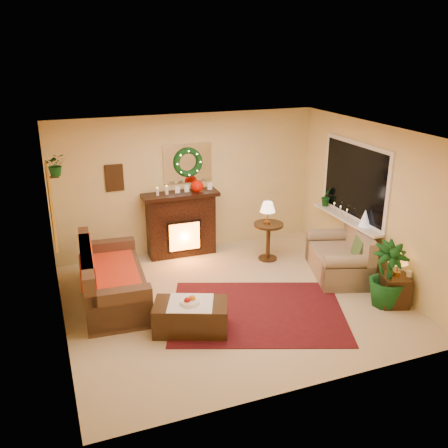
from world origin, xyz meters
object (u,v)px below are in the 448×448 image
object	(u,v)px
loveseat	(339,252)
fireplace	(181,227)
end_table_square	(394,289)
side_table_round	(268,243)
coffee_table	(191,317)
sofa	(113,274)

from	to	relation	value
loveseat	fireplace	bearing A→B (deg)	158.95
fireplace	end_table_square	xyz separation A→B (m)	(2.48, -3.04, -0.28)
side_table_round	coffee_table	size ratio (longest dim) A/B	0.69
end_table_square	coffee_table	xyz separation A→B (m)	(-3.11, 0.40, -0.06)
sofa	end_table_square	bearing A→B (deg)	-19.14
coffee_table	side_table_round	bearing A→B (deg)	63.92
fireplace	end_table_square	distance (m)	3.93
side_table_round	coffee_table	distance (m)	2.76
fireplace	sofa	bearing A→B (deg)	-136.37
loveseat	end_table_square	world-z (taller)	loveseat
sofa	fireplace	distance (m)	2.02
fireplace	end_table_square	world-z (taller)	fireplace
side_table_round	end_table_square	world-z (taller)	side_table_round
fireplace	loveseat	distance (m)	2.92
end_table_square	sofa	bearing A→B (deg)	156.99
sofa	side_table_round	world-z (taller)	sofa
side_table_round	loveseat	bearing A→B (deg)	-49.58
loveseat	side_table_round	xyz separation A→B (m)	(-0.86, 1.01, -0.10)
loveseat	end_table_square	size ratio (longest dim) A/B	2.97
fireplace	side_table_round	world-z (taller)	fireplace
end_table_square	loveseat	bearing A→B (deg)	99.27
fireplace	side_table_round	distance (m)	1.65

